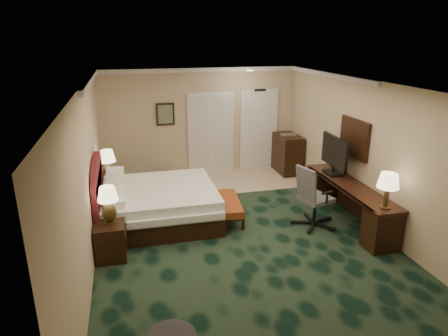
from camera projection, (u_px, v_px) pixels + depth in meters
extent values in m
cube|color=black|center=(241.00, 238.00, 7.17)|extent=(5.00, 7.50, 0.00)
cube|color=white|center=(243.00, 86.00, 6.32)|extent=(5.00, 7.50, 0.00)
cube|color=#D1B08F|center=(201.00, 122.00, 10.20)|extent=(5.00, 0.00, 2.70)
cube|color=#D1B08F|center=(370.00, 304.00, 3.29)|extent=(5.00, 0.00, 2.70)
cube|color=#D1B08F|center=(87.00, 179.00, 6.18)|extent=(0.00, 7.50, 2.70)
cube|color=#D1B08F|center=(373.00, 156.00, 7.31)|extent=(0.00, 7.50, 2.70)
cube|color=beige|center=(243.00, 179.00, 10.05)|extent=(3.20, 1.70, 0.01)
cube|color=white|center=(259.00, 130.00, 10.62)|extent=(1.02, 0.06, 2.18)
cube|color=#BDBDBD|center=(211.00, 133.00, 10.31)|extent=(1.20, 0.06, 2.10)
cube|color=#496C5A|center=(165.00, 114.00, 9.88)|extent=(0.45, 0.06, 0.55)
cube|color=white|center=(354.00, 138.00, 7.79)|extent=(0.05, 0.95, 0.75)
cube|color=white|center=(160.00, 204.00, 7.75)|extent=(2.14, 1.98, 0.68)
cube|color=black|center=(110.00, 241.00, 6.46)|extent=(0.48, 0.55, 0.60)
cube|color=black|center=(112.00, 191.00, 8.62)|extent=(0.43, 0.49, 0.54)
cube|color=maroon|center=(228.00, 210.00, 7.84)|extent=(0.53, 1.23, 0.40)
cube|color=black|center=(348.00, 203.00, 7.69)|extent=(0.57, 2.64, 0.76)
cube|color=black|center=(334.00, 156.00, 8.04)|extent=(0.13, 1.02, 0.79)
cube|color=black|center=(287.00, 154.00, 10.46)|extent=(0.53, 0.95, 1.00)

